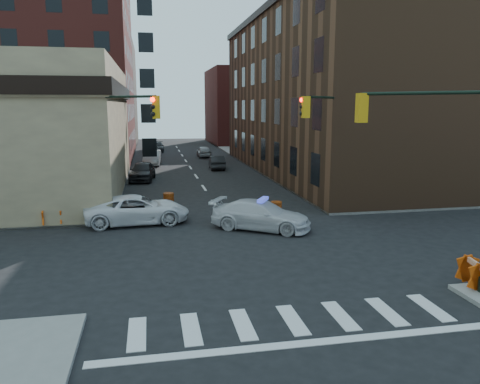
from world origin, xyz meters
name	(u,v)px	position (x,y,z in m)	size (l,w,h in m)	color
ground	(246,251)	(0.00, 0.00, 0.00)	(140.00, 140.00, 0.00)	black
sidewalk_ne	(378,157)	(23.00, 32.75, 0.07)	(34.00, 54.50, 0.15)	gray
apartment_block	(17,54)	(-18.50, 40.00, 12.00)	(25.00, 25.00, 24.00)	#5D211D
commercial_row_ne	(335,97)	(13.00, 22.50, 7.00)	(14.00, 34.00, 14.00)	#4E311F
filler_nw	(72,94)	(-16.00, 62.00, 8.00)	(20.00, 18.00, 16.00)	brown
filler_ne	(258,107)	(14.00, 58.00, 6.00)	(16.00, 16.00, 12.00)	#5D211D
signal_pole_se	(461,156)	(6.04, -5.52, 4.61)	(5.40, 5.27, 8.00)	black
signal_pole_nw	(112,143)	(-5.85, 5.34, 4.34)	(3.58, 3.67, 8.00)	black
signal_pole_ne	(330,140)	(5.84, 5.35, 4.34)	(3.67, 3.58, 8.00)	black
tree_ne_near	(267,133)	(7.50, 26.00, 3.49)	(3.00, 3.00, 4.85)	black
tree_ne_far	(250,129)	(7.50, 34.00, 3.49)	(3.00, 3.00, 4.85)	black
police_car	(261,215)	(1.47, 3.39, 0.74)	(2.07, 5.09, 1.48)	silver
pickup	(137,210)	(-4.74, 5.80, 0.76)	(2.53, 5.48, 1.52)	white
parked_car_wnear	(142,171)	(-4.66, 20.59, 0.79)	(1.87, 4.65, 1.58)	black
parked_car_wfar	(152,158)	(-3.75, 30.75, 0.77)	(1.64, 4.70, 1.55)	#989BA1
parked_car_wdeep	(157,147)	(-3.02, 44.97, 0.66)	(1.84, 4.53, 1.31)	black
parked_car_enear	(217,162)	(2.50, 26.49, 0.66)	(1.39, 3.99, 1.31)	black
parked_car_efar	(204,151)	(2.50, 37.65, 0.68)	(1.61, 4.00, 1.36)	#95999D
pedestrian_a	(49,209)	(-9.21, 6.00, 0.95)	(0.58, 0.38, 1.60)	black
pedestrian_b	(6,208)	(-11.28, 6.00, 1.08)	(0.90, 0.71, 1.86)	black
pedestrian_c	(20,200)	(-11.01, 7.62, 1.15)	(1.17, 0.49, 1.99)	#1F222F
barrel_road	(276,211)	(2.69, 4.91, 0.54)	(0.61, 0.61, 1.08)	#E8380A
barrel_bank	(169,202)	(-2.98, 8.41, 0.56)	(0.63, 0.63, 1.12)	#DB580A
barricade_se_a	(473,273)	(6.78, -5.70, 0.59)	(1.18, 0.59, 0.89)	#D05F09
barricade_nw_a	(107,206)	(-6.50, 7.99, 0.59)	(1.16, 0.58, 0.87)	red
barricade_nw_b	(52,217)	(-9.05, 5.75, 0.58)	(1.14, 0.57, 0.85)	#E8580A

